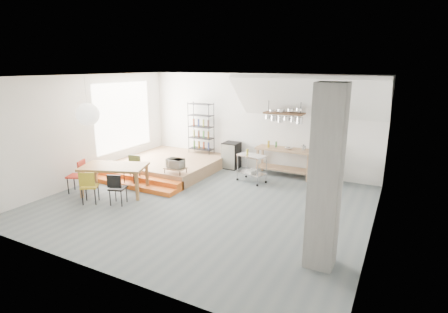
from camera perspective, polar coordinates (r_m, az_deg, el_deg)
The scene contains 26 objects.
floor at distance 9.12m, azimuth -3.31°, elevation -7.58°, with size 8.00×8.00×0.00m, color slate.
wall_back at distance 11.73m, azimuth 5.41°, elevation 5.52°, with size 8.00×0.04×3.20m, color silver.
wall_left at distance 11.21m, azimuth -21.32°, elevation 4.16°, with size 0.04×7.00×3.20m, color silver.
wall_right at distance 7.47m, azimuth 23.88°, elevation -0.95°, with size 0.04×7.00×3.20m, color silver.
ceiling at distance 8.45m, azimuth -3.63°, elevation 12.94°, with size 8.00×7.00×0.02m, color white.
slope_ceiling at distance 10.49m, azimuth 13.51°, elevation 9.34°, with size 4.40×1.80×0.15m, color white.
window_pane at distance 12.19m, azimuth -16.07°, elevation 6.31°, with size 0.02×2.50×2.20m, color white.
platform at distance 11.95m, azimuth -8.71°, elevation -1.29°, with size 3.00×3.00×0.40m, color #9D734E.
step_lower at distance 10.56m, azimuth -14.93°, elevation -4.53°, with size 3.00×0.35×0.13m, color #D25A18.
step_upper at distance 10.79m, azimuth -13.71°, elevation -3.68°, with size 3.00×0.35×0.27m, color #D25A18.
concrete_column at distance 6.11m, azimuth 16.25°, elevation -3.55°, with size 0.50×0.50×3.20m, color slate.
kitchen_counter at distance 11.24m, azimuth 9.80°, elevation -0.11°, with size 1.80×0.60×0.91m.
stove at distance 10.96m, azimuth 16.74°, elevation -1.70°, with size 0.60×0.60×1.18m.
pot_rack at distance 10.76m, azimuth 9.88°, elevation 6.57°, with size 1.20×0.50×1.43m.
wire_shelving at distance 12.40m, azimuth -3.76°, elevation 4.77°, with size 0.88×0.38×1.80m.
microwave_shelf at distance 10.26m, azimuth -7.93°, elevation -1.91°, with size 0.60×0.40×0.16m.
paper_lantern at distance 9.93m, azimuth -21.34°, elevation 6.43°, with size 0.60×0.60×0.60m, color white.
dining_table at distance 9.96m, azimuth -17.50°, elevation -1.91°, with size 1.94×1.51×0.81m.
chair_mustard at distance 9.52m, azimuth -21.23°, elevation -4.30°, with size 0.55×0.55×0.87m.
chair_black at distance 9.22m, azimuth -17.16°, elevation -4.70°, with size 0.48×0.48×0.83m.
chair_olive at distance 10.61m, azimuth -14.65°, elevation -1.80°, with size 0.47×0.47×0.89m.
chair_red at distance 10.48m, azimuth -22.68°, elevation -2.55°, with size 0.55×0.55×0.93m.
rolling_cart at distance 10.57m, azimuth 4.56°, elevation -1.33°, with size 0.95×0.70×0.84m.
mini_fridge at distance 12.02m, azimuth 1.21°, elevation 0.21°, with size 0.53×0.53×0.90m, color black.
microwave at distance 10.22m, azimuth -7.96°, elevation -1.09°, with size 0.49×0.33×0.27m, color beige.
bowl at distance 11.08m, azimuth 10.52°, elevation 1.30°, with size 0.23×0.23×0.06m, color silver.
Camera 1 is at (4.37, -7.23, 3.45)m, focal length 28.00 mm.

